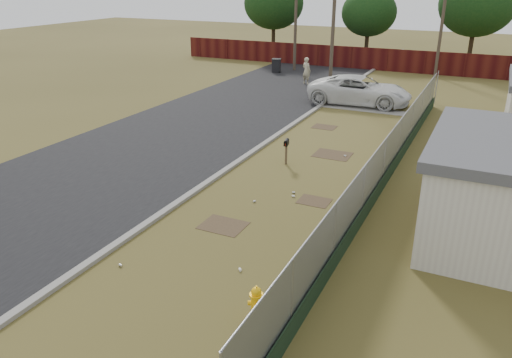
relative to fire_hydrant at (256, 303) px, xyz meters
The scene contains 12 objects.
ground 8.99m from the fire_hydrant, 103.80° to the left, with size 120.00×120.00×0.00m, color brown.
street 18.99m from the fire_hydrant, 117.95° to the left, with size 15.10×60.00×0.12m.
chainlink_fence 9.80m from the fire_hydrant, 84.27° to the left, with size 0.10×27.06×2.02m.
privacy_fence 34.69m from the fire_hydrant, 103.58° to the left, with size 30.00×0.12×1.80m, color #49150F.
utility_poles 30.26m from the fire_hydrant, 101.18° to the left, with size 12.60×8.24×9.00m.
horizon_trees 32.58m from the fire_hydrant, 92.31° to the left, with size 33.32×31.94×7.78m.
fire_hydrant is the anchor object (origin of this frame).
mailbox 10.29m from the fire_hydrant, 108.52° to the left, with size 0.25×0.48×1.09m.
pickup_truck 21.68m from the fire_hydrant, 98.55° to the left, with size 2.85×6.17×1.72m, color silver.
pedestrian 27.07m from the fire_hydrant, 107.80° to the left, with size 0.70×0.46×1.93m, color #C5B890.
trash_bin 31.62m from the fire_hydrant, 112.54° to the left, with size 0.87×0.86×1.09m.
scattered_litter 5.97m from the fire_hydrant, 111.72° to the left, with size 3.17×11.41×0.07m.
Camera 1 is at (6.22, -17.27, 7.39)m, focal length 35.00 mm.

